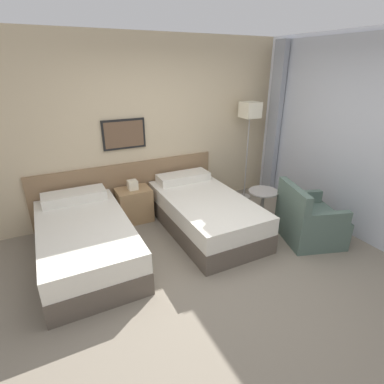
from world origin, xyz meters
name	(u,v)px	position (x,y,z in m)	size (l,w,h in m)	color
ground_plane	(225,276)	(0.00, 0.00, 0.00)	(16.00, 16.00, 0.00)	slate
wall_headboard	(154,132)	(-0.03, 2.10, 1.30)	(10.00, 0.10, 2.70)	#C6B28E
wall_window	(379,145)	(2.16, -0.10, 1.34)	(0.21, 4.57, 2.70)	white
bed_near_door	(86,240)	(-1.36, 1.08, 0.27)	(1.05, 1.94, 0.65)	brown
bed_near_window	(204,212)	(0.32, 1.08, 0.27)	(1.05, 1.94, 0.65)	brown
nightstand	(134,204)	(-0.52, 1.81, 0.27)	(0.51, 0.37, 0.67)	#9E7A51
floor_lamp	(250,116)	(1.55, 1.77, 1.47)	(0.28, 0.28, 1.71)	#9E9993
side_table	(263,201)	(1.16, 0.80, 0.39)	(0.44, 0.44, 0.56)	gray
armchair	(308,222)	(1.46, 0.18, 0.27)	(0.92, 0.96, 0.81)	#4C6056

